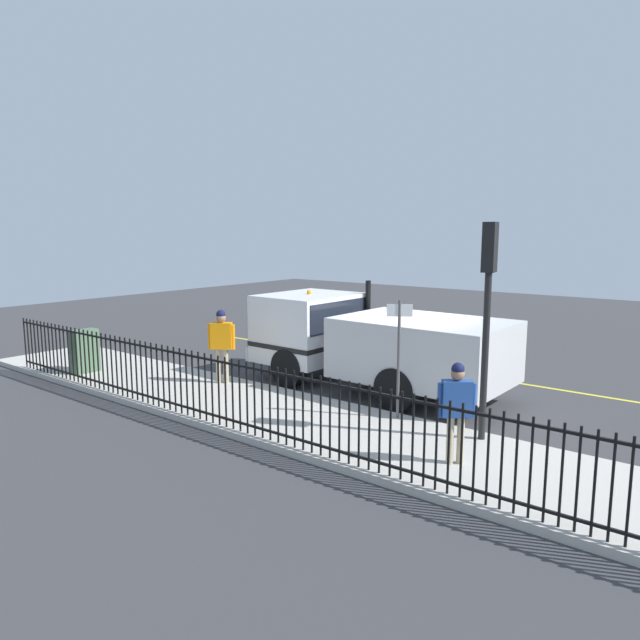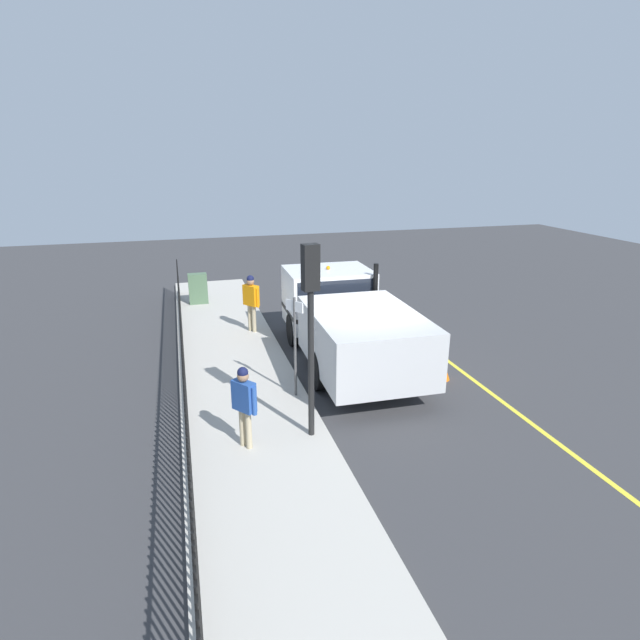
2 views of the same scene
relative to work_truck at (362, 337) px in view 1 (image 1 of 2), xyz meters
The scene contains 11 objects.
ground_plane 1.72m from the work_truck, 102.23° to the left, with size 47.87×47.87×0.00m, color #38383A.
sidewalk_slab 3.45m from the work_truck, 20.77° to the left, with size 2.88×21.76×0.13m, color #B7B2A8.
lane_marking 3.22m from the work_truck, 157.18° to the left, with size 0.12×19.58×0.01m, color yellow.
work_truck is the anchor object (origin of this frame).
worker_standing 3.41m from the work_truck, 50.44° to the right, with size 0.49×0.55×1.81m.
pedestrian_distant 5.15m from the work_truck, 50.59° to the left, with size 0.45×0.51×1.65m.
iron_fence 4.50m from the work_truck, 14.88° to the left, with size 0.04×18.53×1.36m.
traffic_light_near 4.63m from the work_truck, 63.31° to the left, with size 0.33×0.25×3.82m.
utility_cabinet 7.30m from the work_truck, 59.99° to the right, with size 0.68×0.36×1.13m, color #4C6B4C.
traffic_cone 2.96m from the work_truck, 134.94° to the left, with size 0.40×0.40×0.58m, color orange.
street_sign 2.83m from the work_truck, 48.52° to the left, with size 0.31×0.43×2.36m.
Camera 1 is at (11.70, 6.48, 3.79)m, focal length 32.16 mm.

